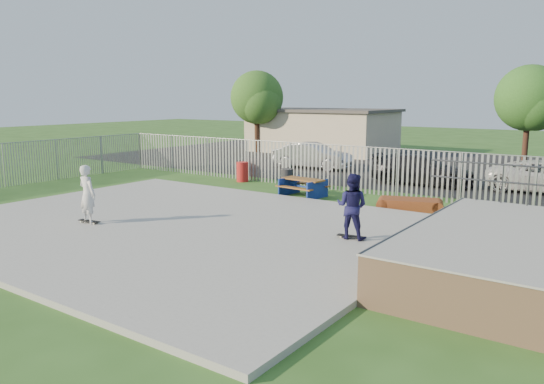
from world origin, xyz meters
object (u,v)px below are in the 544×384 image
Objects in this scene: tree_mid at (529,98)px; car_dark at (423,170)px; picnic_table at (303,187)px; skater_white at (87,194)px; funbox at (410,204)px; car_silver at (313,156)px; trash_bin_red at (242,172)px; tree_left at (257,98)px; trash_bin_grey at (287,179)px; skater_navy at (352,206)px.

car_dark is at bearing -104.21° from tree_mid.
skater_white reaches higher than picnic_table.
car_silver reaches higher than funbox.
funbox is 0.37× the size of tree_mid.
tree_left reaches higher than trash_bin_red.
funbox is 0.48× the size of car_silver.
skater_white is at bearing -97.86° from trash_bin_grey.
tree_left reaches higher than trash_bin_grey.
trash_bin_grey is 9.46m from skater_white.
trash_bin_red is at bearing 151.62° from funbox.
skater_white reaches higher than funbox.
car_silver is 0.75× the size of tree_left.
tree_mid is (10.10, 14.24, 3.52)m from trash_bin_red.
car_dark is 10.99m from tree_mid.
trash_bin_red is at bearing -56.17° from tree_left.
trash_bin_red reaches higher than funbox.
funbox is (4.57, 0.07, -0.19)m from picnic_table.
funbox is 0.46× the size of car_dark.
trash_bin_red is at bearing 171.26° from car_silver.
trash_bin_grey is (3.07, -0.70, -0.01)m from trash_bin_red.
funbox is 9.21m from trash_bin_red.
car_silver is 2.44× the size of skater_navy.
skater_navy is (17.07, -18.40, -2.94)m from tree_left.
skater_white reaches higher than trash_bin_red.
skater_navy is (8.95, -12.84, 0.31)m from car_silver.
tree_mid reaches higher than picnic_table.
trash_bin_grey reaches higher than picnic_table.
tree_left reaches higher than funbox.
skater_white is at bearing -66.27° from tree_left.
tree_mid is (2.57, 10.17, 3.29)m from car_dark.
trash_bin_red is at bearing 113.16° from car_dark.
trash_bin_red is 17.81m from tree_mid.
skater_navy is (9.40, -6.94, 0.60)m from trash_bin_red.
tree_mid is (17.77, 2.78, -0.02)m from tree_left.
car_dark is 2.58× the size of skater_white.
car_dark is at bearing 47.00° from trash_bin_grey.
car_silver is at bearing 124.77° from picnic_table.
car_dark is at bearing 28.42° from trash_bin_red.
car_silver is 13.16m from tree_mid.
trash_bin_grey is 0.51× the size of skater_navy.
tree_left is at bearing 131.48° from trash_bin_grey.
funbox is 5.87m from car_dark.
picnic_table is 2.03× the size of trash_bin_red.
tree_mid is at bearing 8.90° from tree_left.
picnic_table is at bearing -19.98° from trash_bin_red.
tree_left reaches higher than skater_white.
tree_mid is (9.65, 8.34, 3.23)m from car_silver.
trash_bin_grey reaches higher than funbox.
tree_mid is (5.60, 15.87, 3.61)m from picnic_table.
skater_white reaches higher than car_dark.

